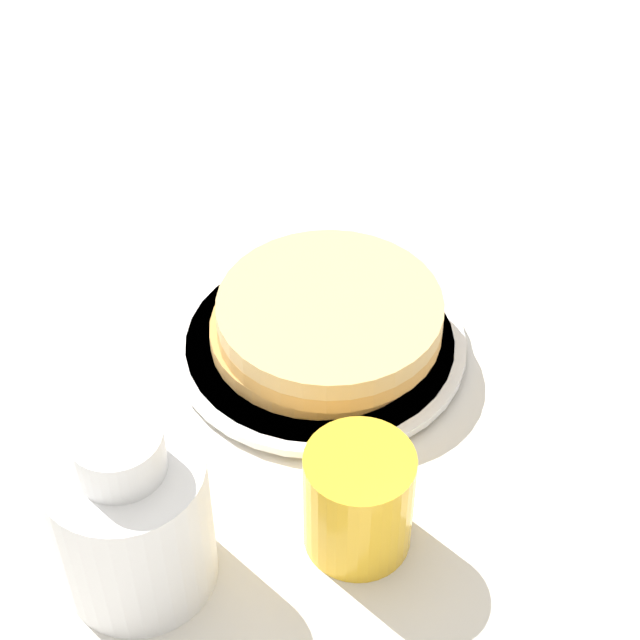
% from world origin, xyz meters
% --- Properties ---
extents(ground_plane, '(4.00, 4.00, 0.00)m').
position_xyz_m(ground_plane, '(0.00, 0.00, 0.00)').
color(ground_plane, silver).
extents(plate, '(0.23, 0.23, 0.01)m').
position_xyz_m(plate, '(0.01, -0.01, 0.01)').
color(plate, white).
rests_on(plate, ground_plane).
extents(pancake_stack, '(0.18, 0.18, 0.04)m').
position_xyz_m(pancake_stack, '(0.00, -0.01, 0.03)').
color(pancake_stack, tan).
rests_on(pancake_stack, plate).
extents(juice_glass, '(0.07, 0.07, 0.08)m').
position_xyz_m(juice_glass, '(-0.16, 0.06, 0.04)').
color(juice_glass, yellow).
rests_on(juice_glass, ground_plane).
extents(cream_jug, '(0.10, 0.10, 0.14)m').
position_xyz_m(cream_jug, '(-0.10, 0.20, 0.06)').
color(cream_jug, white).
rests_on(cream_jug, ground_plane).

